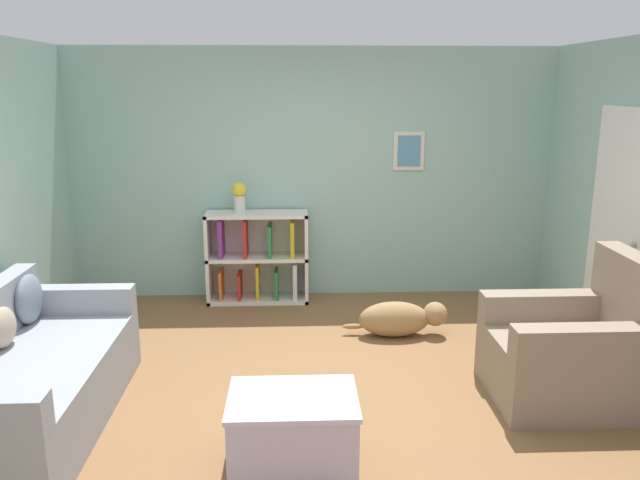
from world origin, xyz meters
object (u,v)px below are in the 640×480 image
Objects in this scene: couch at (24,381)px; vase at (239,196)px; coffee_table at (293,430)px; dog at (400,318)px; recliner_chair at (575,351)px; bookshelf at (258,257)px.

vase is (1.23, 2.44, 0.80)m from couch.
coffee_table is 0.79× the size of dog.
dog is (0.96, 1.97, -0.08)m from coffee_table.
couch is at bearing -176.63° from recliner_chair.
bookshelf is at bearing 136.83° from recliner_chair.
recliner_chair is 3.38× the size of vase.
dog is at bearing 63.94° from coffee_table.
vase is at bearing -172.19° from bookshelf.
recliner_chair is 1.61m from dog.
bookshelf is 3.28m from recliner_chair.
recliner_chair is (2.39, -2.24, -0.10)m from bookshelf.
recliner_chair reaches higher than couch.
vase reaches higher than bookshelf.
bookshelf is at bearing 141.80° from dog.
dog is 2.05m from vase.
vase is (-1.50, 1.02, 0.96)m from dog.
vase is at bearing 100.20° from coffee_table.
recliner_chair is at bearing -43.17° from bookshelf.
bookshelf is 1.72m from dog.
vase is (-0.54, 2.99, 0.88)m from coffee_table.
coffee_table is 3.17m from vase.
recliner_chair reaches higher than coffee_table.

